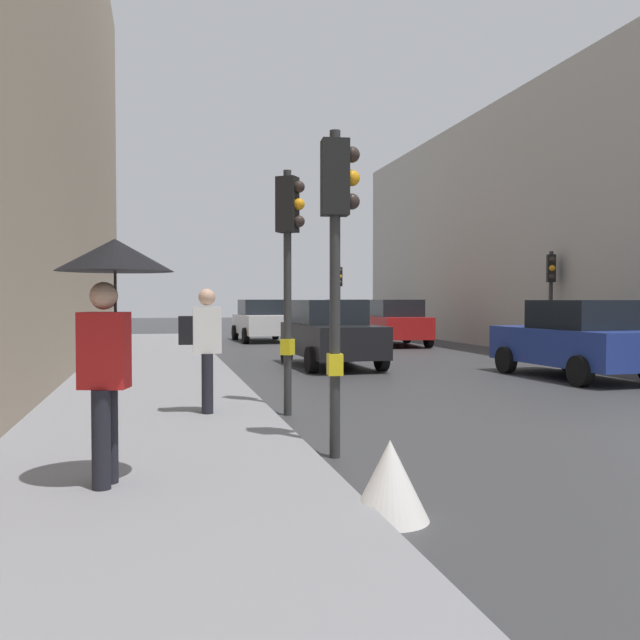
% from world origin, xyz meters
% --- Properties ---
extents(sidewalk_kerb, '(3.43, 40.00, 0.16)m').
position_xyz_m(sidewalk_kerb, '(-6.89, 6.00, 0.08)').
color(sidewalk_kerb, gray).
rests_on(sidewalk_kerb, ground).
extents(traffic_light_mid_street, '(0.34, 0.45, 3.24)m').
position_xyz_m(traffic_light_mid_street, '(4.87, 11.87, 2.23)').
color(traffic_light_mid_street, '#2D2D2D').
rests_on(traffic_light_mid_street, ground).
extents(traffic_light_far_median, '(0.25, 0.43, 3.28)m').
position_xyz_m(traffic_light_far_median, '(0.96, 22.37, 2.27)').
color(traffic_light_far_median, '#2D2D2D').
rests_on(traffic_light_far_median, ground).
extents(traffic_light_near_right, '(0.44, 0.38, 3.74)m').
position_xyz_m(traffic_light_near_right, '(-4.86, 3.33, 2.58)').
color(traffic_light_near_right, '#2D2D2D').
rests_on(traffic_light_near_right, ground).
extents(traffic_light_near_left, '(0.44, 0.27, 3.65)m').
position_xyz_m(traffic_light_near_left, '(-4.86, 0.45, 2.52)').
color(traffic_light_near_left, '#2D2D2D').
rests_on(traffic_light_near_left, ground).
extents(car_silver_hatchback, '(2.27, 4.33, 1.76)m').
position_xyz_m(car_silver_hatchback, '(2.42, 26.67, 0.88)').
color(car_silver_hatchback, '#BCBCC1').
rests_on(car_silver_hatchback, ground).
extents(car_dark_suv, '(2.16, 4.27, 1.76)m').
position_xyz_m(car_dark_suv, '(-2.38, 10.60, 0.88)').
color(car_dark_suv, black).
rests_on(car_dark_suv, ground).
extents(car_red_sedan, '(2.20, 4.29, 1.76)m').
position_xyz_m(car_red_sedan, '(2.05, 18.08, 0.88)').
color(car_red_sedan, red).
rests_on(car_red_sedan, ground).
extents(car_white_compact, '(2.18, 4.28, 1.76)m').
position_xyz_m(car_white_compact, '(-2.58, 21.93, 0.88)').
color(car_white_compact, silver).
rests_on(car_white_compact, ground).
extents(car_blue_van, '(2.26, 4.32, 1.76)m').
position_xyz_m(car_blue_van, '(2.33, 6.73, 0.88)').
color(car_blue_van, navy).
rests_on(car_blue_van, ground).
extents(pedestrian_with_umbrella, '(1.00, 1.00, 2.14)m').
position_xyz_m(pedestrian_with_umbrella, '(-7.19, -0.82, 1.84)').
color(pedestrian_with_umbrella, black).
rests_on(pedestrian_with_umbrella, sidewalk_kerb).
extents(pedestrian_with_black_backpack, '(0.61, 0.36, 1.77)m').
position_xyz_m(pedestrian_with_black_backpack, '(-6.17, 2.92, 1.16)').
color(pedestrian_with_black_backpack, black).
rests_on(pedestrian_with_black_backpack, sidewalk_kerb).
extents(warning_sign_triangle, '(0.64, 0.64, 0.65)m').
position_xyz_m(warning_sign_triangle, '(-5.00, -1.77, 0.33)').
color(warning_sign_triangle, silver).
rests_on(warning_sign_triangle, ground).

